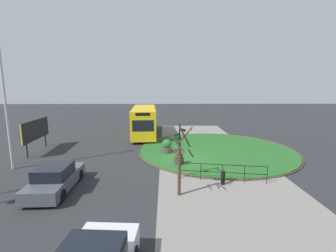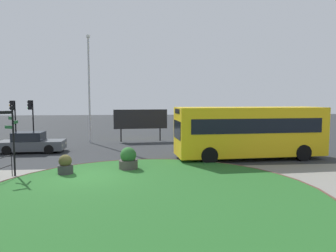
{
  "view_description": "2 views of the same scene",
  "coord_description": "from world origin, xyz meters",
  "px_view_note": "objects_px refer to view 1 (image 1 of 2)",
  "views": [
    {
      "loc": [
        -17.26,
        1.64,
        5.67
      ],
      "look_at": [
        3.78,
        1.35,
        2.08
      ],
      "focal_mm": 24.63,
      "sensor_mm": 36.0,
      "label": 1
    },
    {
      "loc": [
        2.59,
        -14.72,
        3.77
      ],
      "look_at": [
        4.12,
        2.32,
        2.28
      ],
      "focal_mm": 32.89,
      "sensor_mm": 36.0,
      "label": 2
    }
  ],
  "objects_px": {
    "signpost_directional": "(179,147)",
    "bus_yellow": "(144,121)",
    "street_tree_bare": "(180,162)",
    "planter_kerbside": "(179,159)",
    "car_near_lane": "(56,179)",
    "billboard_left": "(36,130)",
    "planter_near_signpost": "(167,147)",
    "bollard_foreground": "(223,177)",
    "lamppost_tall": "(5,99)"
  },
  "relations": [
    {
      "from": "signpost_directional",
      "to": "bus_yellow",
      "type": "relative_size",
      "value": 0.37
    },
    {
      "from": "signpost_directional",
      "to": "street_tree_bare",
      "type": "height_order",
      "value": "street_tree_bare"
    },
    {
      "from": "street_tree_bare",
      "to": "planter_kerbside",
      "type": "bearing_deg",
      "value": -2.62
    },
    {
      "from": "street_tree_bare",
      "to": "car_near_lane",
      "type": "bearing_deg",
      "value": 83.75
    },
    {
      "from": "signpost_directional",
      "to": "planter_kerbside",
      "type": "bearing_deg",
      "value": -3.58
    },
    {
      "from": "billboard_left",
      "to": "planter_near_signpost",
      "type": "relative_size",
      "value": 3.86
    },
    {
      "from": "signpost_directional",
      "to": "bollard_foreground",
      "type": "bearing_deg",
      "value": -110.22
    },
    {
      "from": "bus_yellow",
      "to": "lamppost_tall",
      "type": "bearing_deg",
      "value": -39.85
    },
    {
      "from": "bus_yellow",
      "to": "lamppost_tall",
      "type": "height_order",
      "value": "lamppost_tall"
    },
    {
      "from": "bollard_foreground",
      "to": "car_near_lane",
      "type": "bearing_deg",
      "value": 93.65
    },
    {
      "from": "lamppost_tall",
      "to": "street_tree_bare",
      "type": "distance_m",
      "value": 12.51
    },
    {
      "from": "car_near_lane",
      "to": "street_tree_bare",
      "type": "bearing_deg",
      "value": -98.2
    },
    {
      "from": "car_near_lane",
      "to": "planter_near_signpost",
      "type": "xyz_separation_m",
      "value": [
        7.09,
        -6.2,
        -0.1
      ]
    },
    {
      "from": "bus_yellow",
      "to": "signpost_directional",
      "type": "bearing_deg",
      "value": 10.4
    },
    {
      "from": "bollard_foreground",
      "to": "planter_kerbside",
      "type": "xyz_separation_m",
      "value": [
        3.43,
        2.37,
        0.03
      ]
    },
    {
      "from": "bus_yellow",
      "to": "bollard_foreground",
      "type": "bearing_deg",
      "value": 18.84
    },
    {
      "from": "bollard_foreground",
      "to": "lamppost_tall",
      "type": "xyz_separation_m",
      "value": [
        2.79,
        14.01,
        4.43
      ]
    },
    {
      "from": "signpost_directional",
      "to": "car_near_lane",
      "type": "height_order",
      "value": "signpost_directional"
    },
    {
      "from": "bollard_foreground",
      "to": "billboard_left",
      "type": "bearing_deg",
      "value": 63.96
    },
    {
      "from": "lamppost_tall",
      "to": "planter_kerbside",
      "type": "xyz_separation_m",
      "value": [
        0.65,
        -11.64,
        -4.39
      ]
    },
    {
      "from": "lamppost_tall",
      "to": "billboard_left",
      "type": "bearing_deg",
      "value": 8.38
    },
    {
      "from": "bus_yellow",
      "to": "planter_near_signpost",
      "type": "bearing_deg",
      "value": 15.29
    },
    {
      "from": "signpost_directional",
      "to": "bus_yellow",
      "type": "xyz_separation_m",
      "value": [
        13.07,
        3.29,
        -0.28
      ]
    },
    {
      "from": "signpost_directional",
      "to": "car_near_lane",
      "type": "bearing_deg",
      "value": 102.54
    },
    {
      "from": "signpost_directional",
      "to": "planter_near_signpost",
      "type": "relative_size",
      "value": 2.79
    },
    {
      "from": "bus_yellow",
      "to": "planter_near_signpost",
      "type": "height_order",
      "value": "bus_yellow"
    },
    {
      "from": "bus_yellow",
      "to": "billboard_left",
      "type": "distance_m",
      "value": 11.18
    },
    {
      "from": "bollard_foreground",
      "to": "lamppost_tall",
      "type": "relative_size",
      "value": 0.1
    },
    {
      "from": "car_near_lane",
      "to": "billboard_left",
      "type": "relative_size",
      "value": 0.94
    },
    {
      "from": "bollard_foreground",
      "to": "street_tree_bare",
      "type": "xyz_separation_m",
      "value": [
        -1.35,
        2.59,
        1.41
      ]
    },
    {
      "from": "billboard_left",
      "to": "planter_near_signpost",
      "type": "distance_m",
      "value": 11.53
    },
    {
      "from": "bus_yellow",
      "to": "lamppost_tall",
      "type": "relative_size",
      "value": 1.03
    },
    {
      "from": "bus_yellow",
      "to": "street_tree_bare",
      "type": "relative_size",
      "value": 2.53
    },
    {
      "from": "planter_kerbside",
      "to": "signpost_directional",
      "type": "bearing_deg",
      "value": 176.42
    },
    {
      "from": "lamppost_tall",
      "to": "billboard_left",
      "type": "relative_size",
      "value": 1.91
    },
    {
      "from": "planter_kerbside",
      "to": "street_tree_bare",
      "type": "bearing_deg",
      "value": 177.38
    },
    {
      "from": "planter_near_signpost",
      "to": "planter_kerbside",
      "type": "xyz_separation_m",
      "value": [
        -3.05,
        -0.85,
        -0.08
      ]
    },
    {
      "from": "car_near_lane",
      "to": "bollard_foreground",
      "type": "bearing_deg",
      "value": -88.3
    },
    {
      "from": "billboard_left",
      "to": "planter_near_signpost",
      "type": "bearing_deg",
      "value": -98.2
    },
    {
      "from": "billboard_left",
      "to": "street_tree_bare",
      "type": "xyz_separation_m",
      "value": [
        -8.51,
        -12.06,
        -0.08
      ]
    },
    {
      "from": "billboard_left",
      "to": "planter_near_signpost",
      "type": "xyz_separation_m",
      "value": [
        -0.67,
        -11.43,
        -1.38
      ]
    },
    {
      "from": "street_tree_bare",
      "to": "billboard_left",
      "type": "bearing_deg",
      "value": 54.79
    },
    {
      "from": "signpost_directional",
      "to": "planter_kerbside",
      "type": "distance_m",
      "value": 2.95
    },
    {
      "from": "lamppost_tall",
      "to": "planter_kerbside",
      "type": "relative_size",
      "value": 8.74
    },
    {
      "from": "bus_yellow",
      "to": "street_tree_bare",
      "type": "distance_m",
      "value": 15.69
    },
    {
      "from": "lamppost_tall",
      "to": "billboard_left",
      "type": "distance_m",
      "value": 5.31
    },
    {
      "from": "signpost_directional",
      "to": "bus_yellow",
      "type": "bearing_deg",
      "value": 14.12
    },
    {
      "from": "planter_near_signpost",
      "to": "billboard_left",
      "type": "bearing_deg",
      "value": 86.62
    },
    {
      "from": "signpost_directional",
      "to": "lamppost_tall",
      "type": "height_order",
      "value": "lamppost_tall"
    },
    {
      "from": "bus_yellow",
      "to": "car_near_lane",
      "type": "xyz_separation_m",
      "value": [
        -14.61,
        3.61,
        -1.09
      ]
    }
  ]
}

